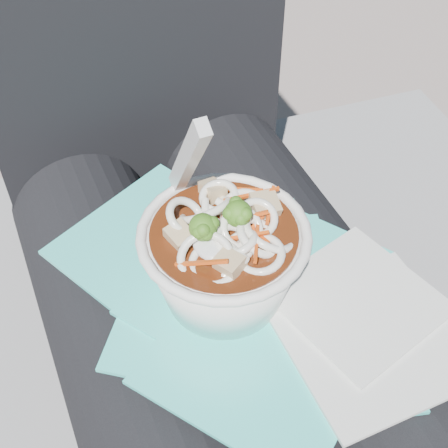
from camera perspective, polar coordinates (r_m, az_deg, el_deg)
name	(u,v)px	position (r m, az deg, el deg)	size (l,w,h in m)	color
stone_ledge	(187,363)	(0.99, -3.37, -12.54)	(1.00, 0.50, 0.46)	slate
lap	(227,325)	(0.65, 0.28, -9.23)	(0.35, 0.48, 0.16)	black
person_body	(193,249)	(0.69, -2.81, -2.27)	(0.34, 0.94, 1.01)	black
plastic_bag	(242,293)	(0.57, 1.64, -6.34)	(0.31, 0.37, 0.01)	#30CABF
napkins	(367,324)	(0.55, 12.93, -8.92)	(0.15, 0.18, 0.01)	silver
udon_bowl	(224,255)	(0.52, 0.03, -2.81)	(0.15, 0.15, 0.19)	white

